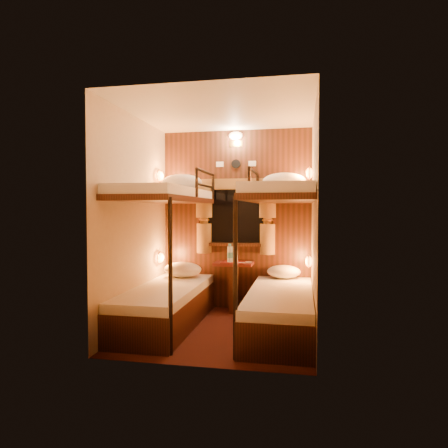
% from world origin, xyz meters
% --- Properties ---
extents(floor, '(2.10, 2.10, 0.00)m').
position_xyz_m(floor, '(0.00, 0.00, 0.00)').
color(floor, '#350F0E').
rests_on(floor, ground).
extents(ceiling, '(2.10, 2.10, 0.00)m').
position_xyz_m(ceiling, '(0.00, 0.00, 2.40)').
color(ceiling, silver).
rests_on(ceiling, wall_back).
extents(wall_back, '(2.40, 0.00, 2.40)m').
position_xyz_m(wall_back, '(0.00, 1.05, 1.20)').
color(wall_back, '#C6B293').
rests_on(wall_back, floor).
extents(wall_front, '(2.40, 0.00, 2.40)m').
position_xyz_m(wall_front, '(0.00, -1.05, 1.20)').
color(wall_front, '#C6B293').
rests_on(wall_front, floor).
extents(wall_left, '(0.00, 2.40, 2.40)m').
position_xyz_m(wall_left, '(-1.00, 0.00, 1.20)').
color(wall_left, '#C6B293').
rests_on(wall_left, floor).
extents(wall_right, '(0.00, 2.40, 2.40)m').
position_xyz_m(wall_right, '(1.00, 0.00, 1.20)').
color(wall_right, '#C6B293').
rests_on(wall_right, floor).
extents(back_panel, '(2.00, 0.03, 2.40)m').
position_xyz_m(back_panel, '(0.00, 1.04, 1.20)').
color(back_panel, black).
rests_on(back_panel, floor).
extents(bunk_left, '(0.72, 1.90, 1.82)m').
position_xyz_m(bunk_left, '(-0.65, 0.07, 0.56)').
color(bunk_left, black).
rests_on(bunk_left, floor).
extents(bunk_right, '(0.72, 1.90, 1.82)m').
position_xyz_m(bunk_right, '(0.65, 0.07, 0.56)').
color(bunk_right, black).
rests_on(bunk_right, floor).
extents(window, '(1.00, 0.12, 0.79)m').
position_xyz_m(window, '(0.00, 1.00, 1.18)').
color(window, black).
rests_on(window, back_panel).
extents(curtains, '(1.10, 0.22, 1.00)m').
position_xyz_m(curtains, '(0.00, 0.97, 1.26)').
color(curtains, olive).
rests_on(curtains, back_panel).
extents(back_fixtures, '(0.54, 0.09, 0.48)m').
position_xyz_m(back_fixtures, '(0.00, 1.00, 2.25)').
color(back_fixtures, black).
rests_on(back_fixtures, back_panel).
extents(reading_lamps, '(2.00, 0.20, 1.25)m').
position_xyz_m(reading_lamps, '(-0.00, 0.70, 1.24)').
color(reading_lamps, orange).
rests_on(reading_lamps, wall_left).
extents(table, '(0.50, 0.34, 0.66)m').
position_xyz_m(table, '(0.00, 0.85, 0.41)').
color(table, maroon).
rests_on(table, floor).
extents(bottle_left, '(0.07, 0.07, 0.25)m').
position_xyz_m(bottle_left, '(-0.04, 0.81, 0.76)').
color(bottle_left, '#99BFE5').
rests_on(bottle_left, table).
extents(bottle_right, '(0.07, 0.07, 0.24)m').
position_xyz_m(bottle_right, '(0.01, 0.83, 0.76)').
color(bottle_right, '#99BFE5').
rests_on(bottle_right, table).
extents(sachet_a, '(0.08, 0.06, 0.01)m').
position_xyz_m(sachet_a, '(0.12, 0.78, 0.65)').
color(sachet_a, silver).
rests_on(sachet_a, table).
extents(sachet_b, '(0.09, 0.08, 0.01)m').
position_xyz_m(sachet_b, '(0.19, 0.86, 0.65)').
color(sachet_b, silver).
rests_on(sachet_b, table).
extents(pillow_lower_left, '(0.50, 0.36, 0.20)m').
position_xyz_m(pillow_lower_left, '(-0.65, 0.70, 0.55)').
color(pillow_lower_left, white).
rests_on(pillow_lower_left, bunk_left).
extents(pillow_lower_right, '(0.43, 0.31, 0.17)m').
position_xyz_m(pillow_lower_right, '(0.65, 0.86, 0.54)').
color(pillow_lower_right, white).
rests_on(pillow_lower_right, bunk_right).
extents(pillow_upper_left, '(0.53, 0.38, 0.21)m').
position_xyz_m(pillow_upper_left, '(-0.65, 0.68, 1.69)').
color(pillow_upper_left, white).
rests_on(pillow_upper_left, bunk_left).
extents(pillow_upper_right, '(0.55, 0.39, 0.21)m').
position_xyz_m(pillow_upper_right, '(0.65, 0.80, 1.69)').
color(pillow_upper_right, white).
rests_on(pillow_upper_right, bunk_right).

